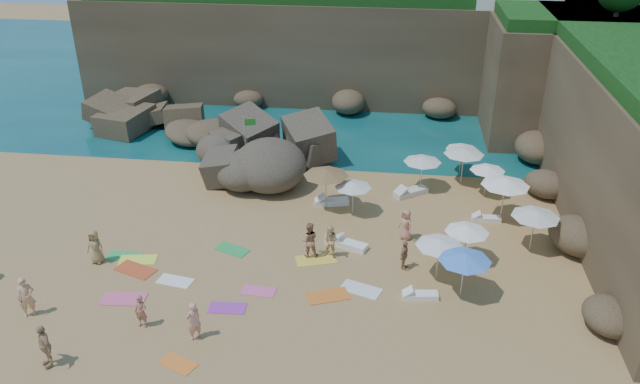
# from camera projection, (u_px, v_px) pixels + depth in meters

# --- Properties ---
(ground) EXTENTS (120.00, 120.00, 0.00)m
(ground) POSITION_uv_depth(u_px,v_px,m) (273.00, 253.00, 30.97)
(ground) COLOR tan
(ground) RESTS_ON ground
(seawater) EXTENTS (120.00, 120.00, 0.00)m
(seawater) POSITION_uv_depth(u_px,v_px,m) (335.00, 77.00, 57.42)
(seawater) COLOR #0C4751
(seawater) RESTS_ON ground
(cliff_back) EXTENTS (44.00, 8.00, 8.00)m
(cliff_back) POSITION_uv_depth(u_px,v_px,m) (354.00, 48.00, 50.96)
(cliff_back) COLOR brown
(cliff_back) RESTS_ON ground
(cliff_right) EXTENTS (8.00, 30.00, 8.00)m
(cliff_right) POSITION_uv_depth(u_px,v_px,m) (639.00, 136.00, 34.07)
(cliff_right) COLOR brown
(cliff_right) RESTS_ON ground
(cliff_corner) EXTENTS (10.00, 12.00, 8.00)m
(cliff_corner) POSITION_uv_depth(u_px,v_px,m) (556.00, 72.00, 44.88)
(cliff_corner) COLOR brown
(cliff_corner) RESTS_ON ground
(rock_promontory) EXTENTS (12.00, 7.00, 2.00)m
(rock_promontory) POSITION_uv_depth(u_px,v_px,m) (169.00, 126.00, 46.30)
(rock_promontory) COLOR brown
(rock_promontory) RESTS_ON ground
(marina_masts) EXTENTS (3.10, 0.10, 6.00)m
(marina_masts) POSITION_uv_depth(u_px,v_px,m) (159.00, 39.00, 57.89)
(marina_masts) COLOR white
(marina_masts) RESTS_ON ground
(rock_outcrop) EXTENTS (8.25, 7.10, 2.80)m
(rock_outcrop) POSITION_uv_depth(u_px,v_px,m) (256.00, 170.00, 39.60)
(rock_outcrop) COLOR brown
(rock_outcrop) RESTS_ON ground
(flag_pole) EXTENTS (0.72, 0.25, 3.75)m
(flag_pole) POSITION_uv_depth(u_px,v_px,m) (247.00, 138.00, 38.00)
(flag_pole) COLOR silver
(flag_pole) RESTS_ON ground
(parasol_0) EXTENTS (2.22, 2.22, 2.10)m
(parasol_0) POSITION_uv_depth(u_px,v_px,m) (423.00, 159.00, 36.34)
(parasol_0) COLOR silver
(parasol_0) RESTS_ON ground
(parasol_1) EXTENTS (2.01, 2.01, 1.90)m
(parasol_1) POSITION_uv_depth(u_px,v_px,m) (462.00, 147.00, 38.41)
(parasol_1) COLOR silver
(parasol_1) RESTS_ON ground
(parasol_2) EXTENTS (2.41, 2.41, 2.27)m
(parasol_2) POSITION_uv_depth(u_px,v_px,m) (464.00, 151.00, 36.98)
(parasol_2) COLOR silver
(parasol_2) RESTS_ON ground
(parasol_3) EXTENTS (2.58, 2.58, 2.44)m
(parasol_3) POSITION_uv_depth(u_px,v_px,m) (506.00, 182.00, 32.98)
(parasol_3) COLOR silver
(parasol_3) RESTS_ON ground
(parasol_4) EXTENTS (2.36, 2.36, 2.23)m
(parasol_4) POSITION_uv_depth(u_px,v_px,m) (536.00, 214.00, 30.34)
(parasol_4) COLOR silver
(parasol_4) RESTS_ON ground
(parasol_5) EXTENTS (2.02, 2.02, 1.91)m
(parasol_5) POSITION_uv_depth(u_px,v_px,m) (353.00, 185.00, 33.78)
(parasol_5) COLOR silver
(parasol_5) RESTS_ON ground
(parasol_6) EXTENTS (2.52, 2.52, 2.39)m
(parasol_6) POSITION_uv_depth(u_px,v_px,m) (326.00, 172.00, 34.17)
(parasol_6) COLOR silver
(parasol_6) RESTS_ON ground
(parasol_7) EXTENTS (2.02, 2.02, 1.91)m
(parasol_7) POSITION_uv_depth(u_px,v_px,m) (488.00, 168.00, 35.68)
(parasol_7) COLOR silver
(parasol_7) RESTS_ON ground
(parasol_9) EXTENTS (2.19, 2.19, 2.07)m
(parasol_9) POSITION_uv_depth(u_px,v_px,m) (440.00, 243.00, 28.24)
(parasol_9) COLOR silver
(parasol_9) RESTS_ON ground
(parasol_10) EXTENTS (2.33, 2.33, 2.20)m
(parasol_10) POSITION_uv_depth(u_px,v_px,m) (465.00, 257.00, 26.95)
(parasol_10) COLOR silver
(parasol_10) RESTS_ON ground
(parasol_11) EXTENTS (2.11, 2.11, 1.99)m
(parasol_11) POSITION_uv_depth(u_px,v_px,m) (467.00, 229.00, 29.45)
(parasol_11) COLOR silver
(parasol_11) RESTS_ON ground
(lounger_0) EXTENTS (2.03, 1.08, 0.30)m
(lounger_0) POSITION_uv_depth(u_px,v_px,m) (332.00, 202.00, 35.42)
(lounger_0) COLOR white
(lounger_0) RESTS_ON ground
(lounger_1) EXTENTS (1.91, 1.12, 0.28)m
(lounger_1) POSITION_uv_depth(u_px,v_px,m) (328.00, 178.00, 38.20)
(lounger_1) COLOR white
(lounger_1) RESTS_ON ground
(lounger_2) EXTENTS (2.07, 1.76, 0.32)m
(lounger_2) POSITION_uv_depth(u_px,v_px,m) (411.00, 192.00, 36.47)
(lounger_2) COLOR silver
(lounger_2) RESTS_ON ground
(lounger_3) EXTENTS (1.97, 1.28, 0.29)m
(lounger_3) POSITION_uv_depth(u_px,v_px,m) (349.00, 244.00, 31.39)
(lounger_3) COLOR white
(lounger_3) RESTS_ON ground
(lounger_4) EXTENTS (1.55, 0.57, 0.24)m
(lounger_4) POSITION_uv_depth(u_px,v_px,m) (486.00, 219.00, 33.79)
(lounger_4) COLOR white
(lounger_4) RESTS_ON ground
(lounger_5) EXTENTS (1.64, 0.73, 0.25)m
(lounger_5) POSITION_uv_depth(u_px,v_px,m) (420.00, 295.00, 27.66)
(lounger_5) COLOR white
(lounger_5) RESTS_ON ground
(towel_1) EXTENTS (2.01, 1.12, 0.03)m
(towel_1) POSITION_uv_depth(u_px,v_px,m) (124.00, 299.00, 27.61)
(towel_1) COLOR #EB5B86
(towel_1) RESTS_ON ground
(towel_2) EXTENTS (1.63, 1.24, 0.03)m
(towel_2) POSITION_uv_depth(u_px,v_px,m) (178.00, 364.00, 23.99)
(towel_2) COLOR orange
(towel_2) RESTS_ON ground
(towel_3) EXTENTS (1.88, 1.43, 0.03)m
(towel_3) POSITION_uv_depth(u_px,v_px,m) (232.00, 250.00, 31.20)
(towel_3) COLOR green
(towel_3) RESTS_ON ground
(towel_4) EXTENTS (1.91, 1.18, 0.03)m
(towel_4) POSITION_uv_depth(u_px,v_px,m) (138.00, 260.00, 30.39)
(towel_4) COLOR #F2FF43
(towel_4) RESTS_ON ground
(towel_5) EXTENTS (1.74, 1.08, 0.03)m
(towel_5) POSITION_uv_depth(u_px,v_px,m) (175.00, 281.00, 28.82)
(towel_5) COLOR white
(towel_5) RESTS_ON ground
(towel_6) EXTENTS (1.66, 0.90, 0.03)m
(towel_6) POSITION_uv_depth(u_px,v_px,m) (227.00, 308.00, 27.04)
(towel_6) COLOR purple
(towel_6) RESTS_ON ground
(towel_7) EXTENTS (2.16, 1.58, 0.03)m
(towel_7) POSITION_uv_depth(u_px,v_px,m) (135.00, 270.00, 29.62)
(towel_7) COLOR #CA4B23
(towel_7) RESTS_ON ground
(towel_9) EXTENTS (1.57, 0.86, 0.03)m
(towel_9) POSITION_uv_depth(u_px,v_px,m) (259.00, 291.00, 28.12)
(towel_9) COLOR pink
(towel_9) RESTS_ON ground
(towel_10) EXTENTS (2.10, 1.57, 0.03)m
(towel_10) POSITION_uv_depth(u_px,v_px,m) (328.00, 296.00, 27.79)
(towel_10) COLOR orange
(towel_10) RESTS_ON ground
(towel_11) EXTENTS (1.67, 0.85, 0.03)m
(towel_11) POSITION_uv_depth(u_px,v_px,m) (124.00, 256.00, 30.66)
(towel_11) COLOR green
(towel_11) RESTS_ON ground
(towel_12) EXTENTS (2.16, 1.55, 0.03)m
(towel_12) POSITION_uv_depth(u_px,v_px,m) (316.00, 260.00, 30.40)
(towel_12) COLOR yellow
(towel_12) RESTS_ON ground
(towel_13) EXTENTS (2.01, 1.46, 0.03)m
(towel_13) POSITION_uv_depth(u_px,v_px,m) (361.00, 289.00, 28.23)
(towel_13) COLOR white
(towel_13) RESTS_ON ground
(person_stand_0) EXTENTS (0.82, 0.76, 1.88)m
(person_stand_0) POSITION_uv_depth(u_px,v_px,m) (26.00, 297.00, 26.19)
(person_stand_0) COLOR tan
(person_stand_0) RESTS_ON ground
(person_stand_1) EXTENTS (1.02, 0.86, 1.86)m
(person_stand_1) POSITION_uv_depth(u_px,v_px,m) (309.00, 240.00, 30.28)
(person_stand_1) COLOR #AF7957
(person_stand_1) RESTS_ON ground
(person_stand_2) EXTENTS (1.07, 0.69, 1.54)m
(person_stand_2) POSITION_uv_depth(u_px,v_px,m) (289.00, 155.00, 39.69)
(person_stand_2) COLOR tan
(person_stand_2) RESTS_ON ground
(person_stand_3) EXTENTS (0.63, 0.93, 1.47)m
(person_stand_3) POSITION_uv_depth(u_px,v_px,m) (404.00, 255.00, 29.43)
(person_stand_3) COLOR #A87954
(person_stand_3) RESTS_ON ground
(person_stand_4) EXTENTS (0.90, 0.91, 1.69)m
(person_stand_4) POSITION_uv_depth(u_px,v_px,m) (406.00, 225.00, 31.77)
(person_stand_4) COLOR tan
(person_stand_4) RESTS_ON ground
(person_stand_5) EXTENTS (1.72, 0.65, 1.81)m
(person_stand_5) POSITION_uv_depth(u_px,v_px,m) (277.00, 146.00, 40.68)
(person_stand_5) COLOR tan
(person_stand_5) RESTS_ON ground
(person_stand_6) EXTENTS (0.73, 0.75, 1.74)m
(person_stand_6) POSITION_uv_depth(u_px,v_px,m) (194.00, 321.00, 24.93)
(person_stand_6) COLOR #E69B82
(person_stand_6) RESTS_ON ground
(person_lie_1) EXTENTS (2.05, 2.12, 0.45)m
(person_lie_1) POSITION_uv_depth(u_px,v_px,m) (48.00, 360.00, 23.83)
(person_lie_1) COLOR tan
(person_lie_1) RESTS_ON ground
(person_lie_2) EXTENTS (1.03, 1.80, 0.46)m
(person_lie_2) POSITION_uv_depth(u_px,v_px,m) (98.00, 258.00, 30.11)
(person_lie_2) COLOR #967A4B
(person_lie_2) RESTS_ON ground
(person_lie_4) EXTENTS (0.68, 1.52, 0.35)m
(person_lie_4) POSITION_uv_depth(u_px,v_px,m) (143.00, 323.00, 25.89)
(person_lie_4) COLOR #A66653
(person_lie_4) RESTS_ON ground
(person_lie_5) EXTENTS (1.21, 1.88, 0.66)m
(person_lie_5) POSITION_uv_depth(u_px,v_px,m) (331.00, 252.00, 30.42)
(person_lie_5) COLOR #F0C588
(person_lie_5) RESTS_ON ground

